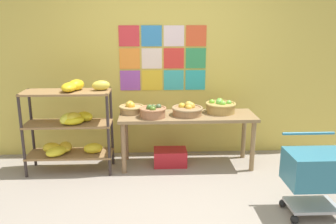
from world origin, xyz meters
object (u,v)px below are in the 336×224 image
Objects in this scene: fruit_basket_back_right at (131,108)px; produce_crate_under_table at (170,157)px; shopping_cart at (315,172)px; fruit_basket_centre at (220,107)px; banana_shelf_unit at (71,123)px; fruit_basket_left at (153,111)px; display_table at (187,121)px; fruit_basket_back_left at (187,110)px.

produce_crate_under_table is (0.51, -0.12, -0.65)m from fruit_basket_back_right.
shopping_cart reaches higher than produce_crate_under_table.
fruit_basket_centre is 1.21× the size of fruit_basket_back_right.
fruit_basket_left is at bearing 0.92° from banana_shelf_unit.
banana_shelf_unit is 2.71× the size of produce_crate_under_table.
banana_shelf_unit is 1.47m from display_table.
fruit_basket_centre is 0.93× the size of produce_crate_under_table.
fruit_basket_centre is 1.57m from shopping_cart.
banana_shelf_unit is 0.67× the size of display_table.
fruit_basket_centre is at bearing 11.19° from display_table.
produce_crate_under_table is at bearing 174.25° from fruit_basket_back_left.
fruit_basket_left is 0.91m from fruit_basket_centre.
fruit_basket_centre is at bearing -1.86° from fruit_basket_back_right.
fruit_basket_back_left is at bearing -167.07° from fruit_basket_centre.
fruit_basket_back_right is at bearing 169.02° from fruit_basket_back_left.
fruit_basket_left reaches higher than produce_crate_under_table.
produce_crate_under_table is at bearing 178.03° from display_table.
display_table is 1.71m from shopping_cart.
fruit_basket_left is at bearing -169.05° from fruit_basket_back_left.
display_table is 4.04× the size of produce_crate_under_table.
produce_crate_under_table is (-0.66, -0.08, -0.67)m from fruit_basket_centre.
fruit_basket_back_left is at bearing 3.99° from banana_shelf_unit.
fruit_basket_back_right is (0.74, 0.24, 0.12)m from banana_shelf_unit.
fruit_basket_back_right is at bearing 178.14° from fruit_basket_centre.
banana_shelf_unit is 3.42× the size of fruit_basket_left.
shopping_cart reaches higher than display_table.
produce_crate_under_table is at bearing 5.69° from banana_shelf_unit.
shopping_cart is (1.84, -1.42, -0.30)m from fruit_basket_back_right.
display_table is (1.47, 0.12, -0.03)m from banana_shelf_unit.
fruit_basket_back_right is 0.42× the size of shopping_cart.
fruit_basket_back_right is 2.34m from shopping_cart.
banana_shelf_unit reaches higher than display_table.
fruit_basket_back_right is at bearing 18.16° from banana_shelf_unit.
fruit_basket_back_right reaches higher than shopping_cart.
display_table is 0.16m from fruit_basket_back_left.
fruit_basket_back_right is 0.83m from produce_crate_under_table.
fruit_basket_back_right is at bearing 141.17° from fruit_basket_left.
display_table is 5.29× the size of fruit_basket_back_right.
fruit_basket_left reaches higher than shopping_cart.
fruit_basket_back_left is 0.69m from produce_crate_under_table.
display_table is 0.48m from fruit_basket_centre.
display_table is at bearing -1.97° from produce_crate_under_table.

